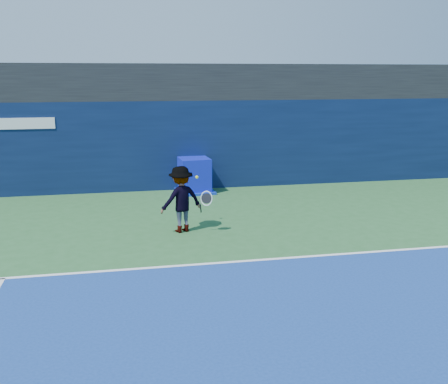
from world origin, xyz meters
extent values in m
plane|color=#2A5D2E|center=(0.00, 0.00, 0.00)|extent=(80.00, 80.00, 0.00)
cube|color=white|center=(0.00, 3.00, 0.01)|extent=(24.00, 0.10, 0.01)
cube|color=black|center=(0.00, 11.50, 3.60)|extent=(36.00, 3.00, 1.20)
cube|color=#0A1738|center=(0.00, 10.50, 1.50)|extent=(36.00, 1.00, 3.00)
cube|color=#0C15AD|center=(-0.37, 9.55, 0.58)|extent=(1.05, 1.05, 1.15)
cube|color=#0B27A6|center=(-0.37, 9.55, 0.04)|extent=(1.31, 1.31, 0.08)
imported|color=silver|center=(-1.27, 5.33, 0.83)|extent=(1.22, 0.95, 1.66)
cylinder|color=black|center=(-0.82, 5.08, 0.65)|extent=(0.08, 0.15, 0.26)
torus|color=white|center=(-0.68, 5.03, 0.90)|extent=(0.31, 0.17, 0.30)
cylinder|color=black|center=(-0.68, 5.03, 0.90)|extent=(0.26, 0.13, 0.25)
sphere|color=#CDE319|center=(-0.80, 5.83, 1.28)|extent=(0.08, 0.08, 0.08)
camera|label=1|loc=(-2.52, -6.64, 3.85)|focal=40.00mm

